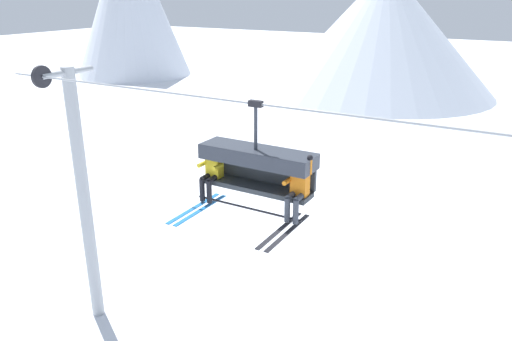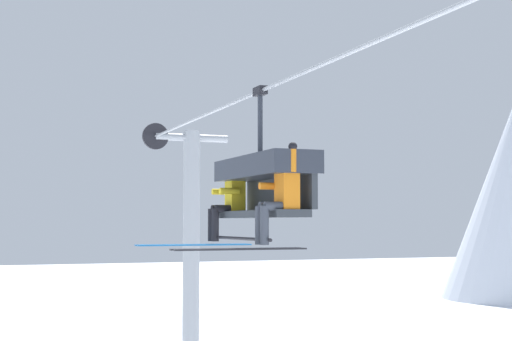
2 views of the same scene
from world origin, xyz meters
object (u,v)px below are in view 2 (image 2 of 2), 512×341
at_px(chairlift_chair, 265,178).
at_px(skier_orange, 278,195).
at_px(skier_yellow, 227,200).
at_px(lift_tower_near, 190,298).

relative_size(chairlift_chair, skier_orange, 1.41).
height_order(chairlift_chair, skier_yellow, chairlift_chair).
distance_m(lift_tower_near, skier_yellow, 5.56).
height_order(lift_tower_near, chairlift_chair, lift_tower_near).
height_order(skier_yellow, skier_orange, skier_orange).
bearing_deg(skier_orange, skier_yellow, -179.80).
distance_m(chairlift_chair, skier_yellow, 1.05).
xyz_separation_m(chairlift_chair, skier_yellow, (-0.98, -0.22, -0.29)).
relative_size(lift_tower_near, skier_yellow, 4.55).
xyz_separation_m(lift_tower_near, chairlift_chair, (6.12, -0.71, 2.21)).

